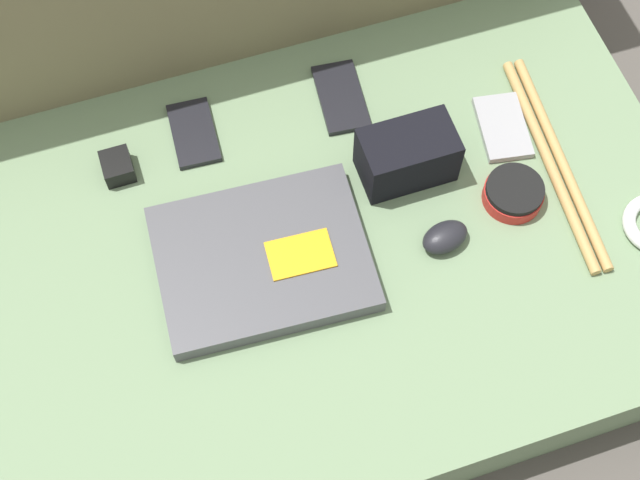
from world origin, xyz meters
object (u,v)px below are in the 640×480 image
charger_brick (118,167)px  laptop (263,261)px  computer_mouse (445,237)px  phone_black (341,97)px  camera_pouch (407,155)px  phone_silver (503,127)px  speaker_puck (514,193)px  phone_small (194,133)px

charger_brick → laptop: bearing=-53.0°
laptop → computer_mouse: bearing=-6.8°
phone_black → camera_pouch: camera_pouch is taller
phone_silver → phone_black: bearing=158.3°
phone_silver → charger_brick: bearing=178.7°
camera_pouch → phone_black: bearing=107.9°
laptop → charger_brick: (-0.16, 0.21, 0.00)m
speaker_puck → camera_pouch: (-0.13, 0.09, 0.03)m
laptop → camera_pouch: (0.24, 0.08, 0.03)m
camera_pouch → phone_small: bearing=150.6°
laptop → speaker_puck: (0.37, -0.01, 0.00)m
phone_black → charger_brick: 0.35m
phone_silver → phone_black: (-0.21, 0.13, -0.00)m
phone_silver → phone_small: phone_silver is taller
phone_black → charger_brick: bearing=-171.0°
camera_pouch → computer_mouse: bearing=-85.4°
phone_small → speaker_puck: bearing=-27.8°
phone_black → charger_brick: size_ratio=2.66×
laptop → camera_pouch: size_ratio=2.24×
laptop → phone_black: bearing=53.9°
laptop → speaker_puck: same height
computer_mouse → charger_brick: 0.49m
laptop → phone_small: 0.24m
speaker_puck → camera_pouch: bearing=144.4°
phone_small → camera_pouch: camera_pouch is taller
speaker_puck → camera_pouch: 0.16m
computer_mouse → charger_brick: computer_mouse is taller
phone_silver → charger_brick: size_ratio=2.47×
camera_pouch → charger_brick: bearing=162.2°
phone_small → camera_pouch: 0.32m
phone_black → phone_small: bearing=-176.3°
computer_mouse → phone_silver: (0.16, 0.15, -0.01)m
phone_black → phone_small: 0.23m
speaker_puck → camera_pouch: size_ratio=0.64×
computer_mouse → camera_pouch: size_ratio=0.56×
phone_black → charger_brick: charger_brick is taller
phone_silver → charger_brick: (-0.57, 0.11, 0.01)m
phone_silver → speaker_puck: bearing=-97.4°
speaker_puck → phone_black: 0.30m
charger_brick → camera_pouch: bearing=-17.8°
speaker_puck → computer_mouse: bearing=-163.8°
laptop → phone_silver: 0.42m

